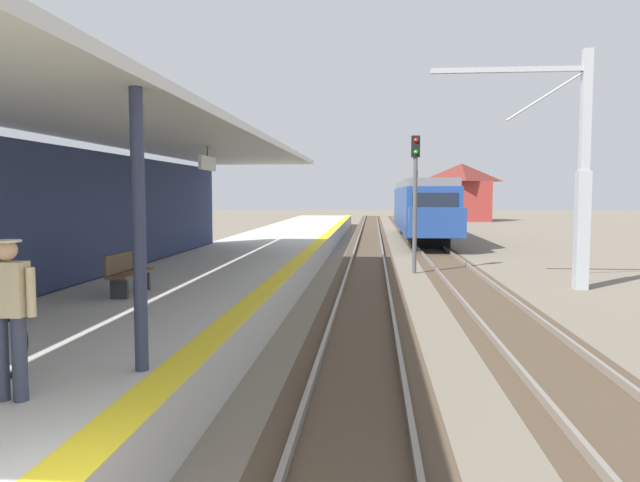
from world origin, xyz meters
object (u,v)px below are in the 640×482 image
commuter_person (8,311)px  rail_signal_post (415,189)px  platform_bench (128,272)px  catenary_pylon_far_side (574,175)px  approaching_train (422,207)px  distant_trackside_house (461,191)px

commuter_person → rail_signal_post: rail_signal_post is taller
platform_bench → catenary_pylon_far_side: bearing=32.8°
commuter_person → catenary_pylon_far_side: catenary_pylon_far_side is taller
approaching_train → commuter_person: (-6.88, -34.30, -0.34)m
distant_trackside_house → commuter_person: bearing=-102.1°
approaching_train → platform_bench: (-8.37, -27.79, -0.80)m
commuter_person → platform_bench: bearing=102.8°
commuter_person → platform_bench: commuter_person is taller
commuter_person → approaching_train: bearing=78.7°
catenary_pylon_far_side → distant_trackside_house: catenary_pylon_far_side is taller
rail_signal_post → platform_bench: rail_signal_post is taller
approaching_train → commuter_person: 34.98m
approaching_train → rail_signal_post: (-1.60, -17.02, 1.02)m
commuter_person → platform_bench: (-1.48, 6.51, -0.47)m
catenary_pylon_far_side → platform_bench: catenary_pylon_far_side is taller
commuter_person → catenary_pylon_far_side: bearing=54.3°
catenary_pylon_far_side → distant_trackside_house: 49.06m
approaching_train → platform_bench: bearing=-106.8°
rail_signal_post → distant_trackside_house: size_ratio=0.79×
approaching_train → platform_bench: 29.04m
commuter_person → distant_trackside_house: distant_trackside_house is taller
commuter_person → catenary_pylon_far_side: 17.20m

